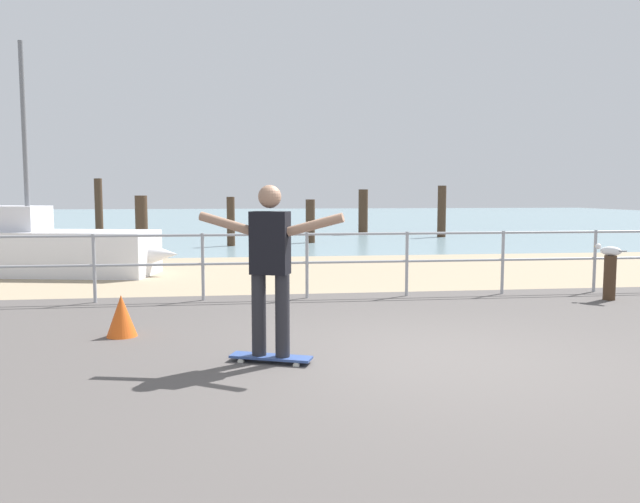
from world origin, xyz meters
TOP-DOWN VIEW (x-y plane):
  - ground_plane at (0.00, -1.00)m, footprint 24.00×10.00m
  - beach_strip at (0.00, 7.00)m, footprint 24.00×6.00m
  - sea_surface at (0.00, 35.00)m, footprint 72.00×50.00m
  - railing_fence at (-1.54, 3.60)m, footprint 14.45×0.05m
  - sailboat at (-5.54, 7.05)m, footprint 5.07×2.24m
  - skateboard at (-1.49, -0.06)m, footprint 0.82×0.48m
  - skateboarder at (-1.49, -0.06)m, footprint 1.38×0.61m
  - bollard_short at (3.84, 2.83)m, footprint 0.18×0.18m
  - seagull at (3.83, 2.84)m, footprint 0.34×0.41m
  - groyne_post_0 at (-7.23, 19.23)m, footprint 0.30×0.30m
  - groyne_post_1 at (-4.64, 12.80)m, footprint 0.35×0.35m
  - groyne_post_2 at (-2.05, 13.51)m, footprint 0.25×0.25m
  - groyne_post_3 at (0.53, 14.45)m, footprint 0.31×0.31m
  - groyne_post_4 at (3.12, 18.51)m, footprint 0.37×0.37m
  - groyne_post_5 at (5.71, 16.51)m, footprint 0.32×0.32m
  - traffic_cone at (-3.13, 1.26)m, footprint 0.36×0.36m

SIDE VIEW (x-z plane):
  - ground_plane at x=0.00m, z-range -0.02..0.02m
  - beach_strip at x=0.00m, z-range -0.02..0.02m
  - sea_surface at x=0.00m, z-range -0.02..0.02m
  - skateboard at x=-1.49m, z-range 0.03..0.11m
  - traffic_cone at x=-3.13m, z-range 0.00..0.50m
  - bollard_short at x=3.84m, z-range 0.00..0.70m
  - sailboat at x=-5.54m, z-range -1.79..2.83m
  - railing_fence at x=-1.54m, z-range 0.17..1.22m
  - groyne_post_3 at x=0.53m, z-range 0.00..1.45m
  - groyne_post_2 at x=-2.05m, z-range 0.00..1.54m
  - seagull at x=3.83m, z-range 0.69..0.87m
  - groyne_post_1 at x=-4.64m, z-range 0.00..1.59m
  - groyne_post_4 at x=3.12m, z-range 0.00..1.80m
  - groyne_post_5 at x=5.71m, z-range 0.00..1.93m
  - skateboarder at x=-1.49m, z-range 0.19..1.84m
  - groyne_post_0 at x=-7.23m, z-range 0.00..2.22m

